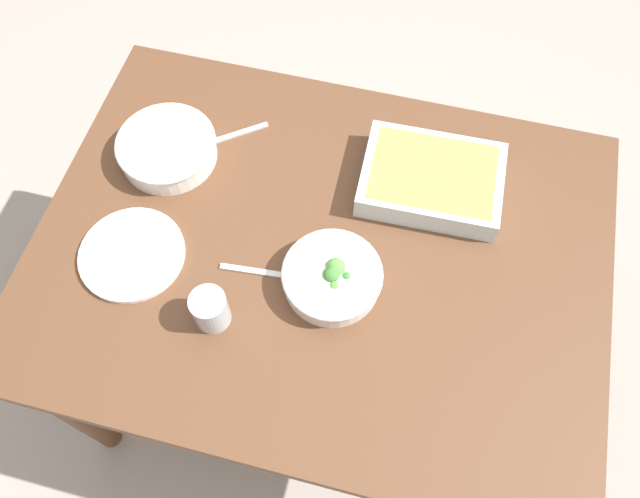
{
  "coord_description": "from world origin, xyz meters",
  "views": [
    {
      "loc": [
        -0.15,
        0.58,
        1.89
      ],
      "look_at": [
        0.0,
        0.0,
        0.74
      ],
      "focal_mm": 34.82,
      "sensor_mm": 36.0,
      "label": 1
    }
  ],
  "objects_px": {
    "broccoli_bowl": "(332,277)",
    "spoon_by_stew": "(221,139)",
    "drink_cup": "(211,310)",
    "spoon_by_broccoli": "(274,274)",
    "baking_dish": "(431,179)",
    "side_plate": "(132,254)",
    "stew_bowl": "(167,148)"
  },
  "relations": [
    {
      "from": "broccoli_bowl",
      "to": "spoon_by_stew",
      "type": "distance_m",
      "value": 0.44
    },
    {
      "from": "baking_dish",
      "to": "side_plate",
      "type": "relative_size",
      "value": 1.39
    },
    {
      "from": "stew_bowl",
      "to": "side_plate",
      "type": "bearing_deg",
      "value": 93.12
    },
    {
      "from": "spoon_by_broccoli",
      "to": "spoon_by_stew",
      "type": "bearing_deg",
      "value": -54.62
    },
    {
      "from": "drink_cup",
      "to": "side_plate",
      "type": "bearing_deg",
      "value": -23.26
    },
    {
      "from": "drink_cup",
      "to": "side_plate",
      "type": "height_order",
      "value": "drink_cup"
    },
    {
      "from": "drink_cup",
      "to": "side_plate",
      "type": "xyz_separation_m",
      "value": [
        0.21,
        -0.09,
        -0.03
      ]
    },
    {
      "from": "broccoli_bowl",
      "to": "drink_cup",
      "type": "relative_size",
      "value": 2.39
    },
    {
      "from": "stew_bowl",
      "to": "spoon_by_broccoli",
      "type": "distance_m",
      "value": 0.39
    },
    {
      "from": "drink_cup",
      "to": "side_plate",
      "type": "relative_size",
      "value": 0.39
    },
    {
      "from": "stew_bowl",
      "to": "side_plate",
      "type": "distance_m",
      "value": 0.26
    },
    {
      "from": "drink_cup",
      "to": "spoon_by_stew",
      "type": "relative_size",
      "value": 0.56
    },
    {
      "from": "stew_bowl",
      "to": "broccoli_bowl",
      "type": "height_order",
      "value": "broccoli_bowl"
    },
    {
      "from": "side_plate",
      "to": "drink_cup",
      "type": "bearing_deg",
      "value": 156.74
    },
    {
      "from": "stew_bowl",
      "to": "baking_dish",
      "type": "bearing_deg",
      "value": -173.99
    },
    {
      "from": "drink_cup",
      "to": "broccoli_bowl",
      "type": "bearing_deg",
      "value": -148.18
    },
    {
      "from": "drink_cup",
      "to": "spoon_by_broccoli",
      "type": "relative_size",
      "value": 0.48
    },
    {
      "from": "baking_dish",
      "to": "side_plate",
      "type": "bearing_deg",
      "value": 29.21
    },
    {
      "from": "baking_dish",
      "to": "drink_cup",
      "type": "height_order",
      "value": "drink_cup"
    },
    {
      "from": "broccoli_bowl",
      "to": "spoon_by_stew",
      "type": "relative_size",
      "value": 1.33
    },
    {
      "from": "baking_dish",
      "to": "spoon_by_stew",
      "type": "distance_m",
      "value": 0.49
    },
    {
      "from": "stew_bowl",
      "to": "broccoli_bowl",
      "type": "xyz_separation_m",
      "value": [
        -0.43,
        0.22,
        -0.0
      ]
    },
    {
      "from": "spoon_by_stew",
      "to": "stew_bowl",
      "type": "bearing_deg",
      "value": 36.51
    },
    {
      "from": "drink_cup",
      "to": "spoon_by_broccoli",
      "type": "height_order",
      "value": "drink_cup"
    },
    {
      "from": "stew_bowl",
      "to": "spoon_by_stew",
      "type": "xyz_separation_m",
      "value": [
        -0.1,
        -0.07,
        -0.03
      ]
    },
    {
      "from": "spoon_by_stew",
      "to": "spoon_by_broccoli",
      "type": "distance_m",
      "value": 0.37
    },
    {
      "from": "spoon_by_broccoli",
      "to": "side_plate",
      "type": "bearing_deg",
      "value": 5.76
    },
    {
      "from": "broccoli_bowl",
      "to": "baking_dish",
      "type": "xyz_separation_m",
      "value": [
        -0.15,
        -0.28,
        0.0
      ]
    },
    {
      "from": "side_plate",
      "to": "broccoli_bowl",
      "type": "bearing_deg",
      "value": -174.42
    },
    {
      "from": "broccoli_bowl",
      "to": "spoon_by_stew",
      "type": "xyz_separation_m",
      "value": [
        0.33,
        -0.29,
        -0.03
      ]
    },
    {
      "from": "baking_dish",
      "to": "spoon_by_stew",
      "type": "xyz_separation_m",
      "value": [
        0.49,
        -0.01,
        -0.03
      ]
    },
    {
      "from": "spoon_by_broccoli",
      "to": "stew_bowl",
      "type": "bearing_deg",
      "value": -36.06
    }
  ]
}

